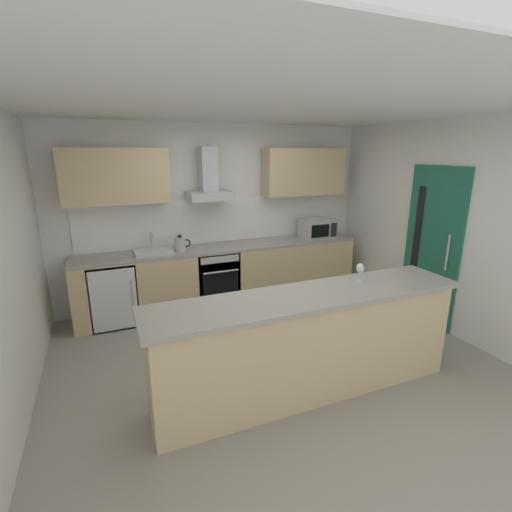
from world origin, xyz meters
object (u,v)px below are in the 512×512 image
refrigerator (113,293)px  wine_glass (360,269)px  sink (154,251)px  oven (215,277)px  microwave (317,228)px  range_hood (209,183)px  kettle (180,244)px

refrigerator → wine_glass: (2.23, -2.16, 0.69)m
sink → oven: bearing=-0.8°
microwave → range_hood: size_ratio=0.69×
kettle → range_hood: (0.48, 0.16, 0.78)m
microwave → kettle: (-2.16, -0.01, -0.04)m
refrigerator → sink: (0.56, 0.01, 0.50)m
oven → wine_glass: (0.84, -2.16, 0.66)m
microwave → wine_glass: size_ratio=2.81×
kettle → wine_glass: size_ratio=1.62×
kettle → wine_glass: bearing=-58.1°
microwave → wine_glass: 2.29m
range_hood → wine_glass: size_ratio=4.05×
refrigerator → range_hood: (1.39, 0.13, 1.36)m
refrigerator → sink: bearing=1.4°
kettle → oven: bearing=4.0°
range_hood → refrigerator: bearing=-174.6°
oven → wine_glass: wine_glass is taller
oven → sink: bearing=179.2°
sink → kettle: bearing=-7.3°
sink → refrigerator: bearing=-178.6°
microwave → range_hood: bearing=174.6°
oven → microwave: 1.78m
microwave → sink: bearing=179.1°
refrigerator → microwave: microwave is taller
refrigerator → wine_glass: size_ratio=4.78×
microwave → sink: (-2.51, 0.04, -0.12)m
oven → kettle: (-0.48, -0.03, 0.55)m
oven → kettle: size_ratio=2.77×
microwave → oven: bearing=179.0°
oven → refrigerator: bearing=-179.9°
refrigerator → oven: bearing=0.1°
sink → wine_glass: bearing=-52.4°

